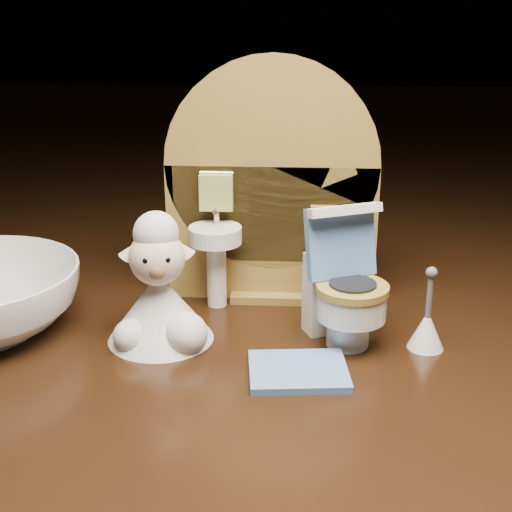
{
  "coord_description": "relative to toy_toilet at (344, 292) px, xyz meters",
  "views": [
    {
      "loc": [
        0.02,
        -0.36,
        0.18
      ],
      "look_at": [
        -0.01,
        0.01,
        0.05
      ],
      "focal_mm": 50.0,
      "sensor_mm": 36.0,
      "label": 1
    }
  ],
  "objects": [
    {
      "name": "backdrop_panel",
      "position": [
        -0.04,
        0.06,
        0.04
      ],
      "size": [
        0.13,
        0.05,
        0.15
      ],
      "color": "olive",
      "rests_on": "ground"
    },
    {
      "name": "toy_toilet",
      "position": [
        0.0,
        0.0,
        0.0
      ],
      "size": [
        0.05,
        0.05,
        0.08
      ],
      "rotation": [
        0.0,
        0.0,
        0.41
      ],
      "color": "white",
      "rests_on": "ground"
    },
    {
      "name": "bath_mat",
      "position": [
        -0.02,
        -0.04,
        -0.03
      ],
      "size": [
        0.05,
        0.05,
        0.0
      ],
      "primitive_type": "cube",
      "rotation": [
        0.0,
        0.0,
        0.1
      ],
      "color": "#5581C0",
      "rests_on": "ground"
    },
    {
      "name": "toilet_brush",
      "position": [
        0.05,
        -0.01,
        -0.02
      ],
      "size": [
        0.02,
        0.02,
        0.05
      ],
      "color": "white",
      "rests_on": "ground"
    },
    {
      "name": "plush_lamb",
      "position": [
        -0.1,
        -0.01,
        -0.0
      ],
      "size": [
        0.06,
        0.06,
        0.08
      ],
      "rotation": [
        0.0,
        0.0,
        0.18
      ],
      "color": "silver",
      "rests_on": "ground"
    }
  ]
}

